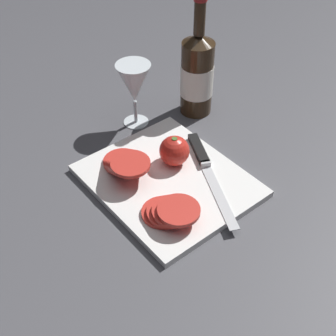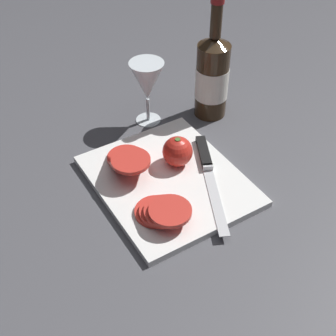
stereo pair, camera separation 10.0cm
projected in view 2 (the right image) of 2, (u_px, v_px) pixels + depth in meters
ground_plane at (179, 183)px, 1.03m from camera, size 3.00×3.00×0.00m
cutting_board at (168, 181)px, 1.03m from camera, size 0.35×0.30×0.02m
wine_bottle at (212, 77)px, 1.16m from camera, size 0.08×0.08×0.31m
wine_glass at (147, 83)px, 1.14m from camera, size 0.09×0.09×0.17m
whole_tomato at (178, 151)px, 1.04m from camera, size 0.07×0.07×0.07m
knife at (206, 162)px, 1.06m from camera, size 0.28×0.15×0.01m
tomato_slice_stack_near at (163, 211)px, 0.93m from camera, size 0.12×0.10×0.03m
tomato_slice_stack_far at (128, 159)px, 1.03m from camera, size 0.14×0.10×0.05m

